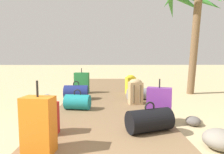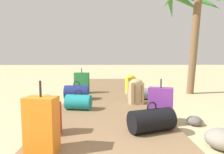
{
  "view_description": "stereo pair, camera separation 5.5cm",
  "coord_description": "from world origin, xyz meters",
  "px_view_note": "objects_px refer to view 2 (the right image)",
  "views": [
    {
      "loc": [
        0.02,
        -1.3,
        1.13
      ],
      "look_at": [
        0.14,
        4.76,
        0.55
      ],
      "focal_mm": 30.47,
      "sensor_mm": 36.0,
      "label": 1
    },
    {
      "loc": [
        -0.04,
        -1.3,
        1.13
      ],
      "look_at": [
        0.14,
        4.76,
        0.55
      ],
      "focal_mm": 30.47,
      "sensor_mm": 36.0,
      "label": 2
    }
  ],
  "objects_px": {
    "backpack_tan": "(136,91)",
    "suitcase_orange": "(42,125)",
    "suitcase_green": "(82,83)",
    "duffel_bag_black": "(151,120)",
    "backpack_yellow": "(131,84)",
    "suitcase_purple": "(160,104)",
    "duffel_bag_grey": "(141,94)",
    "backpack_red": "(48,115)",
    "palm_tree_far_right": "(194,0)",
    "duffel_bag_teal": "(78,102)",
    "duffel_bag_navy": "(77,92)"
  },
  "relations": [
    {
      "from": "backpack_red",
      "to": "backpack_yellow",
      "type": "bearing_deg",
      "value": 63.41
    },
    {
      "from": "backpack_red",
      "to": "duffel_bag_teal",
      "type": "xyz_separation_m",
      "value": [
        0.23,
        1.3,
        -0.12
      ]
    },
    {
      "from": "duffel_bag_black",
      "to": "backpack_yellow",
      "type": "relative_size",
      "value": 1.27
    },
    {
      "from": "duffel_bag_grey",
      "to": "backpack_yellow",
      "type": "bearing_deg",
      "value": 100.58
    },
    {
      "from": "duffel_bag_grey",
      "to": "suitcase_purple",
      "type": "xyz_separation_m",
      "value": [
        0.03,
        -1.65,
        0.13
      ]
    },
    {
      "from": "suitcase_green",
      "to": "backpack_tan",
      "type": "relative_size",
      "value": 1.3
    },
    {
      "from": "suitcase_green",
      "to": "suitcase_purple",
      "type": "relative_size",
      "value": 1.07
    },
    {
      "from": "suitcase_green",
      "to": "duffel_bag_grey",
      "type": "bearing_deg",
      "value": -30.28
    },
    {
      "from": "suitcase_green",
      "to": "duffel_bag_black",
      "type": "height_order",
      "value": "suitcase_green"
    },
    {
      "from": "suitcase_orange",
      "to": "suitcase_purple",
      "type": "xyz_separation_m",
      "value": [
        1.65,
        1.11,
        -0.04
      ]
    },
    {
      "from": "duffel_bag_navy",
      "to": "duffel_bag_black",
      "type": "distance_m",
      "value": 2.64
    },
    {
      "from": "suitcase_orange",
      "to": "backpack_tan",
      "type": "relative_size",
      "value": 1.39
    },
    {
      "from": "suitcase_green",
      "to": "duffel_bag_teal",
      "type": "distance_m",
      "value": 1.9
    },
    {
      "from": "duffel_bag_navy",
      "to": "backpack_tan",
      "type": "xyz_separation_m",
      "value": [
        1.47,
        -0.53,
        0.12
      ]
    },
    {
      "from": "suitcase_orange",
      "to": "backpack_yellow",
      "type": "bearing_deg",
      "value": 68.04
    },
    {
      "from": "suitcase_orange",
      "to": "suitcase_green",
      "type": "height_order",
      "value": "suitcase_orange"
    },
    {
      "from": "duffel_bag_navy",
      "to": "suitcase_green",
      "type": "distance_m",
      "value": 0.91
    },
    {
      "from": "duffel_bag_teal",
      "to": "duffel_bag_black",
      "type": "xyz_separation_m",
      "value": [
        1.23,
        -1.23,
        0.01
      ]
    },
    {
      "from": "backpack_tan",
      "to": "suitcase_orange",
      "type": "bearing_deg",
      "value": -121.75
    },
    {
      "from": "backpack_tan",
      "to": "duffel_bag_teal",
      "type": "distance_m",
      "value": 1.36
    },
    {
      "from": "backpack_yellow",
      "to": "palm_tree_far_right",
      "type": "relative_size",
      "value": 0.15
    },
    {
      "from": "backpack_red",
      "to": "backpack_tan",
      "type": "height_order",
      "value": "backpack_tan"
    },
    {
      "from": "backpack_red",
      "to": "backpack_tan",
      "type": "relative_size",
      "value": 0.9
    },
    {
      "from": "suitcase_green",
      "to": "backpack_yellow",
      "type": "distance_m",
      "value": 1.49
    },
    {
      "from": "backpack_red",
      "to": "duffel_bag_grey",
      "type": "relative_size",
      "value": 0.73
    },
    {
      "from": "suitcase_orange",
      "to": "suitcase_purple",
      "type": "distance_m",
      "value": 1.99
    },
    {
      "from": "duffel_bag_grey",
      "to": "suitcase_green",
      "type": "relative_size",
      "value": 0.95
    },
    {
      "from": "duffel_bag_grey",
      "to": "backpack_yellow",
      "type": "relative_size",
      "value": 1.28
    },
    {
      "from": "backpack_red",
      "to": "suitcase_orange",
      "type": "bearing_deg",
      "value": -80.59
    },
    {
      "from": "duffel_bag_grey",
      "to": "palm_tree_far_right",
      "type": "relative_size",
      "value": 0.2
    },
    {
      "from": "suitcase_green",
      "to": "duffel_bag_black",
      "type": "xyz_separation_m",
      "value": [
        1.41,
        -3.12,
        -0.15
      ]
    },
    {
      "from": "suitcase_green",
      "to": "duffel_bag_black",
      "type": "relative_size",
      "value": 1.07
    },
    {
      "from": "palm_tree_far_right",
      "to": "duffel_bag_navy",
      "type": "bearing_deg",
      "value": -163.79
    },
    {
      "from": "backpack_red",
      "to": "duffel_bag_black",
      "type": "bearing_deg",
      "value": 2.64
    },
    {
      "from": "backpack_tan",
      "to": "duffel_bag_black",
      "type": "bearing_deg",
      "value": -91.37
    },
    {
      "from": "duffel_bag_teal",
      "to": "suitcase_purple",
      "type": "bearing_deg",
      "value": -25.56
    },
    {
      "from": "duffel_bag_black",
      "to": "duffel_bag_grey",
      "type": "bearing_deg",
      "value": 83.58
    },
    {
      "from": "duffel_bag_teal",
      "to": "duffel_bag_black",
      "type": "relative_size",
      "value": 0.77
    },
    {
      "from": "duffel_bag_grey",
      "to": "duffel_bag_teal",
      "type": "xyz_separation_m",
      "value": [
        -1.48,
        -0.93,
        0.01
      ]
    },
    {
      "from": "backpack_tan",
      "to": "duffel_bag_teal",
      "type": "height_order",
      "value": "backpack_tan"
    },
    {
      "from": "backpack_red",
      "to": "duffel_bag_black",
      "type": "distance_m",
      "value": 1.47
    },
    {
      "from": "backpack_tan",
      "to": "duffel_bag_black",
      "type": "xyz_separation_m",
      "value": [
        -0.04,
        -1.69,
        -0.14
      ]
    },
    {
      "from": "suitcase_orange",
      "to": "duffel_bag_black",
      "type": "bearing_deg",
      "value": 23.4
    },
    {
      "from": "backpack_tan",
      "to": "backpack_yellow",
      "type": "distance_m",
      "value": 1.33
    },
    {
      "from": "duffel_bag_navy",
      "to": "palm_tree_far_right",
      "type": "distance_m",
      "value": 4.47
    },
    {
      "from": "duffel_bag_grey",
      "to": "duffel_bag_navy",
      "type": "xyz_separation_m",
      "value": [
        -1.67,
        0.06,
        0.04
      ]
    },
    {
      "from": "duffel_bag_navy",
      "to": "duffel_bag_teal",
      "type": "bearing_deg",
      "value": -79.0
    },
    {
      "from": "backpack_red",
      "to": "palm_tree_far_right",
      "type": "height_order",
      "value": "palm_tree_far_right"
    },
    {
      "from": "duffel_bag_grey",
      "to": "suitcase_purple",
      "type": "relative_size",
      "value": 1.02
    },
    {
      "from": "suitcase_green",
      "to": "backpack_yellow",
      "type": "relative_size",
      "value": 1.35
    }
  ]
}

